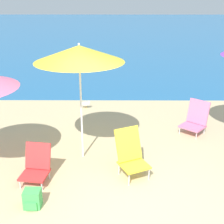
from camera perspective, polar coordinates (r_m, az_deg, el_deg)
The scene contains 8 objects.
ground_plane at distance 5.19m, azimuth 3.90°, elevation -17.16°, with size 60.00×60.00×0.00m, color #C6B284.
sea_water at distance 29.51m, azimuth 0.97°, elevation 14.88°, with size 60.00×40.00×0.01m.
beach_umbrella_yellow at distance 5.87m, azimuth -6.02°, elevation 10.54°, with size 1.70×1.70×2.34m.
beach_chair_red at distance 5.83m, azimuth -13.67°, elevation -9.39°, with size 0.54×0.60×0.67m.
beach_chair_pink at distance 7.77m, azimuth 15.03°, elevation -1.18°, with size 0.75×0.76×0.79m.
beach_chair_yellow at distance 5.80m, azimuth 3.45°, elevation -7.57°, with size 0.69×0.74×0.88m.
backpack_green at distance 5.28m, azimuth -14.35°, elevation -15.13°, with size 0.27×0.25×0.30m.
seagull at distance 9.19m, azimuth -4.81°, elevation 1.51°, with size 0.27×0.11×0.23m.
Camera 1 is at (-0.31, -4.07, 3.21)m, focal length 50.00 mm.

